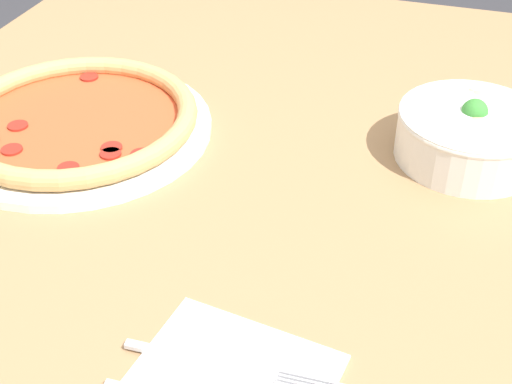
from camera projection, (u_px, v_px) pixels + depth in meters
The scene contains 4 objects.
dining_table at pixel (218, 213), 0.98m from camera, with size 1.14×0.95×0.78m.
pizza at pixel (76, 121), 0.93m from camera, with size 0.35×0.35×0.04m.
bowl at pixel (471, 132), 0.87m from camera, with size 0.18×0.18×0.08m.
fork at pixel (230, 367), 0.61m from camera, with size 0.02×0.20×0.00m.
Camera 1 is at (0.72, 0.28, 1.27)m, focal length 50.00 mm.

